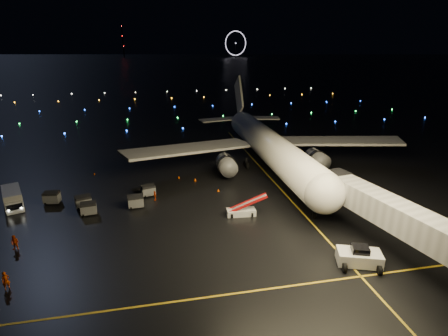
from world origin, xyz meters
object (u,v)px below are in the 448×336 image
at_px(pushback_tug, 359,255).
at_px(baggage_cart_0, 148,191).
at_px(airliner, 265,126).
at_px(baggage_cart_4, 83,202).
at_px(belt_loader, 241,206).
at_px(crew_a, 6,281).
at_px(baggage_cart_2, 89,209).
at_px(service_truck, 13,198).
at_px(baggage_cart_1, 136,202).
at_px(crew_b, 15,243).
at_px(baggage_cart_3, 52,198).
at_px(crew_c, 155,196).

relative_size(pushback_tug, baggage_cart_0, 2.25).
distance_m(airliner, baggage_cart_4, 35.48).
relative_size(belt_loader, crew_a, 3.10).
height_order(airliner, baggage_cart_2, airliner).
distance_m(service_truck, baggage_cart_1, 18.17).
distance_m(crew_b, baggage_cart_3, 12.80).
height_order(airliner, service_truck, airliner).
relative_size(pushback_tug, service_truck, 0.62).
relative_size(crew_c, baggage_cart_0, 0.76).
bearing_deg(baggage_cart_0, crew_a, -138.45).
xyz_separation_m(baggage_cart_3, baggage_cart_4, (4.91, -2.55, -0.00)).
relative_size(airliner, belt_loader, 9.33).
height_order(belt_loader, crew_b, belt_loader).
relative_size(airliner, crew_a, 28.94).
relative_size(pushback_tug, belt_loader, 0.78).
height_order(crew_b, baggage_cart_0, crew_b).
bearing_deg(baggage_cart_4, baggage_cart_2, -83.84).
bearing_deg(belt_loader, baggage_cart_2, 172.19).
relative_size(crew_c, baggage_cart_3, 0.71).
bearing_deg(crew_b, crew_a, -67.25).
bearing_deg(baggage_cart_1, service_truck, 161.40).
xyz_separation_m(belt_loader, baggage_cart_1, (-14.55, 5.50, -0.50)).
xyz_separation_m(crew_b, crew_c, (16.09, 10.84, -0.15)).
bearing_deg(baggage_cart_2, baggage_cart_4, 107.44).
relative_size(crew_b, baggage_cart_2, 0.88).
distance_m(crew_c, baggage_cart_4, 10.29).
bearing_deg(baggage_cart_1, pushback_tug, -44.78).
relative_size(pushback_tug, baggage_cart_4, 2.12).
distance_m(belt_loader, crew_a, 28.38).
xyz_separation_m(crew_b, baggage_cart_0, (15.11, 12.82, -0.06)).
distance_m(service_truck, baggage_cart_2, 12.38).
bearing_deg(airliner, belt_loader, -114.57).
bearing_deg(baggage_cart_2, pushback_tug, -38.16).
distance_m(airliner, baggage_cart_0, 26.22).
distance_m(airliner, crew_b, 45.33).
relative_size(airliner, service_truck, 7.43).
distance_m(crew_a, baggage_cart_2, 16.16).
xyz_separation_m(airliner, crew_a, (-36.03, -31.72, -6.83)).
bearing_deg(airliner, baggage_cart_1, -147.14).
bearing_deg(belt_loader, service_truck, 167.95).
xyz_separation_m(belt_loader, baggage_cart_4, (-22.04, 6.83, -0.50)).
xyz_separation_m(crew_c, baggage_cart_0, (-0.98, 1.98, 0.09)).
relative_size(service_truck, baggage_cart_1, 3.41).
xyz_separation_m(airliner, baggage_cart_0, (-22.54, -11.47, -6.91)).
height_order(belt_loader, baggage_cart_3, belt_loader).
relative_size(baggage_cart_1, baggage_cart_4, 1.00).
xyz_separation_m(service_truck, crew_c, (20.53, -1.97, -0.58)).
distance_m(service_truck, crew_a, 21.12).
bearing_deg(baggage_cart_2, crew_a, -116.34).
relative_size(service_truck, baggage_cart_4, 3.40).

